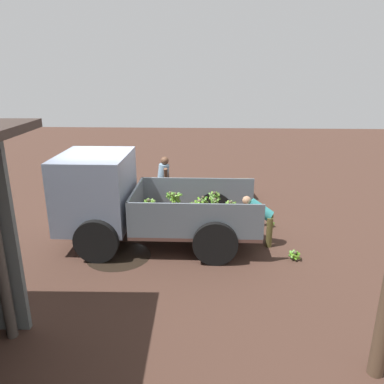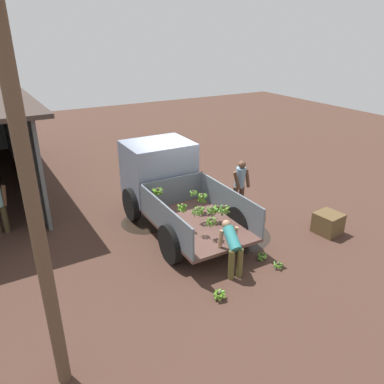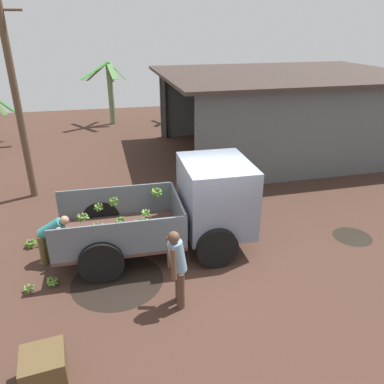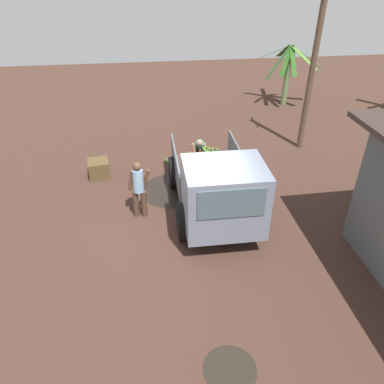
{
  "view_description": "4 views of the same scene",
  "coord_description": "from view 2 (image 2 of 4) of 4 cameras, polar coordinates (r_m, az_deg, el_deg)",
  "views": [
    {
      "loc": [
        -2.24,
        8.87,
        3.95
      ],
      "look_at": [
        -1.91,
        1.09,
        1.41
      ],
      "focal_mm": 35.0,
      "sensor_mm": 36.0,
      "label": 1
    },
    {
      "loc": [
        -9.33,
        5.02,
        5.13
      ],
      "look_at": [
        -1.14,
        0.39,
        1.06
      ],
      "focal_mm": 35.0,
      "sensor_mm": 36.0,
      "label": 2
    },
    {
      "loc": [
        -1.98,
        -7.12,
        5.06
      ],
      "look_at": [
        -0.19,
        0.92,
        1.34
      ],
      "focal_mm": 35.0,
      "sensor_mm": 36.0,
      "label": 3
    },
    {
      "loc": [
        7.66,
        -1.0,
        6.33
      ],
      "look_at": [
        -0.3,
        0.01,
        1.09
      ],
      "focal_mm": 35.0,
      "sensor_mm": 36.0,
      "label": 4
    }
  ],
  "objects": [
    {
      "name": "person_worker_loading",
      "position": [
        8.49,
        6.14,
        -8.13
      ],
      "size": [
        0.76,
        0.55,
        1.17
      ],
      "rotation": [
        0.0,
        0.0,
        -0.18
      ],
      "color": "brown",
      "rests_on": "ground"
    },
    {
      "name": "banana_bunch_on_ground_0",
      "position": [
        8.03,
        4.2,
        -15.3
      ],
      "size": [
        0.28,
        0.28,
        0.21
      ],
      "color": "brown",
      "rests_on": "ground"
    },
    {
      "name": "mud_patch_0",
      "position": [
        10.99,
        -7.04,
        -4.59
      ],
      "size": [
        1.43,
        1.43,
        0.01
      ],
      "primitive_type": "cylinder",
      "color": "black",
      "rests_on": "ground"
    },
    {
      "name": "mud_patch_1",
      "position": [
        15.01,
        -8.78,
        3.15
      ],
      "size": [
        0.98,
        0.98,
        0.01
      ],
      "primitive_type": "cylinder",
      "color": "black",
      "rests_on": "ground"
    },
    {
      "name": "cargo_truck",
      "position": [
        10.94,
        -4.11,
        1.95
      ],
      "size": [
        4.58,
        2.24,
        2.14
      ],
      "rotation": [
        0.0,
        0.0,
        0.0
      ],
      "color": "brown",
      "rests_on": "ground"
    },
    {
      "name": "wooden_crate_0",
      "position": [
        10.91,
        20.02,
        -4.47
      ],
      "size": [
        0.72,
        0.72,
        0.57
      ],
      "primitive_type": "cube",
      "rotation": [
        0.0,
        0.0,
        4.84
      ],
      "color": "brown",
      "rests_on": "ground"
    },
    {
      "name": "banana_bunch_on_ground_2",
      "position": [
        9.13,
        12.98,
        -10.74
      ],
      "size": [
        0.24,
        0.23,
        0.17
      ],
      "color": "brown",
      "rests_on": "ground"
    },
    {
      "name": "person_foreground_visitor",
      "position": [
        11.31,
        7.32,
        1.31
      ],
      "size": [
        0.39,
        0.65,
        1.64
      ],
      "rotation": [
        0.0,
        0.0,
        3.08
      ],
      "color": "#4D3527",
      "rests_on": "ground"
    },
    {
      "name": "mud_patch_2",
      "position": [
        10.35,
        6.41,
        -6.43
      ],
      "size": [
        1.97,
        1.97,
        0.01
      ],
      "primitive_type": "cylinder",
      "color": "black",
      "rests_on": "ground"
    },
    {
      "name": "utility_pole",
      "position": [
        5.23,
        -22.95,
        -2.82
      ],
      "size": [
        1.14,
        0.21,
        5.85
      ],
      "color": "brown",
      "rests_on": "ground"
    },
    {
      "name": "banana_bunch_on_ground_1",
      "position": [
        9.34,
        10.62,
        -9.53
      ],
      "size": [
        0.24,
        0.25,
        0.2
      ],
      "color": "brown",
      "rests_on": "ground"
    },
    {
      "name": "ground",
      "position": [
        11.77,
        -1.08,
        -2.43
      ],
      "size": [
        36.0,
        36.0,
        0.0
      ],
      "primitive_type": "plane",
      "color": "#442C23"
    }
  ]
}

